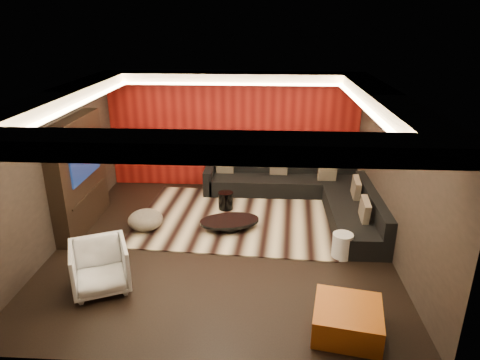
# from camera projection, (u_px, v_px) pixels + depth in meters

# --- Properties ---
(floor) EXTENTS (6.00, 6.00, 0.02)m
(floor) POSITION_uv_depth(u_px,v_px,m) (222.00, 244.00, 8.00)
(floor) COLOR black
(floor) RESTS_ON ground
(ceiling) EXTENTS (6.00, 6.00, 0.02)m
(ceiling) POSITION_uv_depth(u_px,v_px,m) (220.00, 92.00, 6.99)
(ceiling) COLOR silver
(ceiling) RESTS_ON ground
(wall_back) EXTENTS (6.00, 0.02, 2.80)m
(wall_back) POSITION_uv_depth(u_px,v_px,m) (233.00, 130.00, 10.30)
(wall_back) COLOR black
(wall_back) RESTS_ON ground
(wall_left) EXTENTS (0.02, 6.00, 2.80)m
(wall_left) POSITION_uv_depth(u_px,v_px,m) (54.00, 170.00, 7.66)
(wall_left) COLOR black
(wall_left) RESTS_ON ground
(wall_right) EXTENTS (0.02, 6.00, 2.80)m
(wall_right) POSITION_uv_depth(u_px,v_px,m) (395.00, 177.00, 7.33)
(wall_right) COLOR black
(wall_right) RESTS_ON ground
(red_feature_wall) EXTENTS (5.98, 0.05, 2.78)m
(red_feature_wall) POSITION_uv_depth(u_px,v_px,m) (233.00, 131.00, 10.26)
(red_feature_wall) COLOR #6B0C0A
(red_feature_wall) RESTS_ON ground
(soffit_back) EXTENTS (6.00, 0.60, 0.22)m
(soffit_back) POSITION_uv_depth(u_px,v_px,m) (232.00, 78.00, 9.55)
(soffit_back) COLOR silver
(soffit_back) RESTS_ON ground
(soffit_front) EXTENTS (6.00, 0.60, 0.22)m
(soffit_front) POSITION_uv_depth(u_px,v_px,m) (194.00, 147.00, 4.52)
(soffit_front) COLOR silver
(soffit_front) RESTS_ON ground
(soffit_left) EXTENTS (0.60, 4.80, 0.22)m
(soffit_left) POSITION_uv_depth(u_px,v_px,m) (60.00, 98.00, 7.18)
(soffit_left) COLOR silver
(soffit_left) RESTS_ON ground
(soffit_right) EXTENTS (0.60, 4.80, 0.22)m
(soffit_right) POSITION_uv_depth(u_px,v_px,m) (386.00, 102.00, 6.89)
(soffit_right) COLOR silver
(soffit_right) RESTS_ON ground
(cove_back) EXTENTS (4.80, 0.08, 0.04)m
(cove_back) POSITION_uv_depth(u_px,v_px,m) (231.00, 84.00, 9.26)
(cove_back) COLOR #FFD899
(cove_back) RESTS_ON ground
(cove_front) EXTENTS (4.80, 0.08, 0.04)m
(cove_front) POSITION_uv_depth(u_px,v_px,m) (199.00, 146.00, 4.87)
(cove_front) COLOR #FFD899
(cove_front) RESTS_ON ground
(cove_left) EXTENTS (0.08, 4.80, 0.04)m
(cove_left) POSITION_uv_depth(u_px,v_px,m) (80.00, 104.00, 7.19)
(cove_left) COLOR #FFD899
(cove_left) RESTS_ON ground
(cove_right) EXTENTS (0.08, 4.80, 0.04)m
(cove_right) POSITION_uv_depth(u_px,v_px,m) (364.00, 107.00, 6.94)
(cove_right) COLOR #FFD899
(cove_right) RESTS_ON ground
(tv_surround) EXTENTS (0.30, 2.00, 2.20)m
(tv_surround) POSITION_uv_depth(u_px,v_px,m) (79.00, 174.00, 8.32)
(tv_surround) COLOR black
(tv_surround) RESTS_ON ground
(tv_screen) EXTENTS (0.04, 1.30, 0.80)m
(tv_screen) POSITION_uv_depth(u_px,v_px,m) (84.00, 157.00, 8.18)
(tv_screen) COLOR black
(tv_screen) RESTS_ON ground
(tv_shelf) EXTENTS (0.04, 1.60, 0.04)m
(tv_shelf) POSITION_uv_depth(u_px,v_px,m) (89.00, 193.00, 8.45)
(tv_shelf) COLOR black
(tv_shelf) RESTS_ON ground
(rug) EXTENTS (4.19, 3.26, 0.02)m
(rug) POSITION_uv_depth(u_px,v_px,m) (236.00, 218.00, 8.98)
(rug) COLOR beige
(rug) RESTS_ON floor
(coffee_table) EXTENTS (1.43, 1.43, 0.20)m
(coffee_table) POSITION_uv_depth(u_px,v_px,m) (230.00, 224.00, 8.48)
(coffee_table) COLOR black
(coffee_table) RESTS_ON rug
(drum_stool) EXTENTS (0.39, 0.39, 0.38)m
(drum_stool) POSITION_uv_depth(u_px,v_px,m) (226.00, 200.00, 9.34)
(drum_stool) COLOR black
(drum_stool) RESTS_ON rug
(striped_pouf) EXTENTS (0.89, 0.89, 0.38)m
(striped_pouf) POSITION_uv_depth(u_px,v_px,m) (146.00, 220.00, 8.45)
(striped_pouf) COLOR #C1B195
(striped_pouf) RESTS_ON rug
(white_side_table) EXTENTS (0.43, 0.43, 0.45)m
(white_side_table) POSITION_uv_depth(u_px,v_px,m) (342.00, 246.00, 7.48)
(white_side_table) COLOR silver
(white_side_table) RESTS_ON floor
(orange_ottoman) EXTENTS (1.03, 1.03, 0.39)m
(orange_ottoman) POSITION_uv_depth(u_px,v_px,m) (347.00, 320.00, 5.70)
(orange_ottoman) COLOR #AF5516
(orange_ottoman) RESTS_ON floor
(armchair) EXTENTS (1.10, 1.11, 0.77)m
(armchair) POSITION_uv_depth(u_px,v_px,m) (100.00, 267.00, 6.55)
(armchair) COLOR silver
(armchair) RESTS_ON floor
(sectional_sofa) EXTENTS (3.65, 3.50, 0.75)m
(sectional_sofa) POSITION_uv_depth(u_px,v_px,m) (307.00, 194.00, 9.55)
(sectional_sofa) COLOR black
(sectional_sofa) RESTS_ON floor
(throw_pillows) EXTENTS (3.15, 2.78, 0.50)m
(throw_pillows) POSITION_uv_depth(u_px,v_px,m) (306.00, 179.00, 9.45)
(throw_pillows) COLOR beige
(throw_pillows) RESTS_ON sectional_sofa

